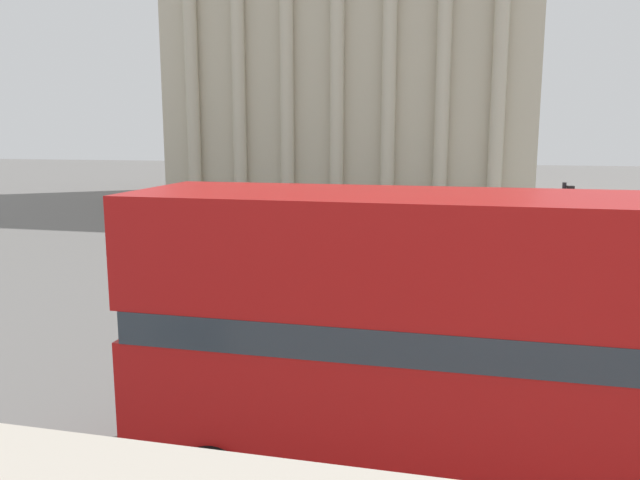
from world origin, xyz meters
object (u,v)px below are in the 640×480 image
(traffic_light_mid, at_px, (565,224))
(pedestrian_blue, at_px, (429,246))
(pedestrian_black, at_px, (378,231))
(car_maroon, at_px, (307,289))
(car_black, at_px, (458,241))
(pedestrian_yellow, at_px, (316,238))
(plaza_building_left, at_px, (358,60))
(double_decker_bus, at_px, (546,341))

(traffic_light_mid, relative_size, pedestrian_blue, 2.19)
(pedestrian_black, bearing_deg, car_maroon, 155.25)
(traffic_light_mid, distance_m, pedestrian_blue, 5.49)
(pedestrian_black, bearing_deg, car_black, -108.90)
(traffic_light_mid, xyz_separation_m, car_black, (-3.23, 5.89, -1.68))
(car_maroon, bearing_deg, pedestrian_yellow, 98.32)
(pedestrian_yellow, bearing_deg, pedestrian_black, -83.40)
(pedestrian_yellow, bearing_deg, car_black, -104.63)
(plaza_building_left, relative_size, car_maroon, 6.16)
(double_decker_bus, xyz_separation_m, car_black, (-1.40, 17.46, -1.70))
(pedestrian_blue, xyz_separation_m, pedestrian_black, (-2.29, 2.66, 0.07))
(traffic_light_mid, distance_m, car_maroon, 8.12)
(car_maroon, bearing_deg, double_decker_bus, -60.34)
(plaza_building_left, bearing_deg, pedestrian_yellow, -83.81)
(car_black, xyz_separation_m, pedestrian_yellow, (-5.52, -1.99, 0.23))
(double_decker_bus, xyz_separation_m, traffic_light_mid, (1.83, 11.57, -0.02))
(car_black, xyz_separation_m, pedestrian_blue, (-1.02, -2.73, 0.25))
(car_black, height_order, pedestrian_black, pedestrian_black)
(pedestrian_black, bearing_deg, pedestrian_yellow, 111.07)
(plaza_building_left, distance_m, pedestrian_blue, 27.89)
(pedestrian_blue, bearing_deg, car_maroon, 84.78)
(plaza_building_left, bearing_deg, pedestrian_black, -77.81)
(pedestrian_yellow, bearing_deg, car_maroon, 157.21)
(double_decker_bus, distance_m, pedestrian_blue, 15.00)
(double_decker_bus, relative_size, car_black, 2.71)
(traffic_light_mid, bearing_deg, plaza_building_left, 111.90)
(plaza_building_left, height_order, pedestrian_blue, plaza_building_left)
(car_maroon, xyz_separation_m, car_black, (4.05, 9.07, 0.00))
(double_decker_bus, distance_m, car_maroon, 10.15)
(car_black, height_order, pedestrian_yellow, pedestrian_yellow)
(traffic_light_mid, height_order, car_black, traffic_light_mid)
(plaza_building_left, distance_m, pedestrian_black, 24.94)
(traffic_light_mid, bearing_deg, car_black, 118.73)
(pedestrian_blue, height_order, pedestrian_yellow, pedestrian_blue)
(car_maroon, xyz_separation_m, pedestrian_yellow, (-1.47, 7.08, 0.23))
(pedestrian_blue, bearing_deg, double_decker_bus, 119.65)
(car_maroon, xyz_separation_m, pedestrian_black, (0.75, 9.01, 0.32))
(plaza_building_left, height_order, pedestrian_yellow, plaza_building_left)
(double_decker_bus, distance_m, car_black, 17.60)
(car_black, xyz_separation_m, pedestrian_black, (-3.31, -0.06, 0.32))
(pedestrian_black, bearing_deg, traffic_light_mid, -151.73)
(pedestrian_black, bearing_deg, pedestrian_blue, -159.33)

